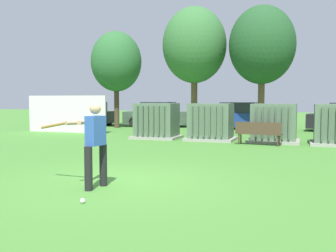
# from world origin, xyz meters

# --- Properties ---
(ground_plane) EXTENTS (96.00, 96.00, 0.00)m
(ground_plane) POSITION_xyz_m (0.00, 0.00, 0.00)
(ground_plane) COLOR #478433
(fence_panel) EXTENTS (4.80, 0.12, 2.00)m
(fence_panel) POSITION_xyz_m (-8.38, 10.50, 1.00)
(fence_panel) COLOR white
(fence_panel) RESTS_ON ground
(transformer_west) EXTENTS (2.10, 1.70, 1.62)m
(transformer_west) POSITION_xyz_m (-2.57, 9.08, 0.79)
(transformer_west) COLOR #9E9B93
(transformer_west) RESTS_ON ground
(transformer_mid_west) EXTENTS (2.10, 1.70, 1.62)m
(transformer_mid_west) POSITION_xyz_m (-0.02, 9.07, 0.79)
(transformer_mid_west) COLOR #9E9B93
(transformer_mid_west) RESTS_ON ground
(transformer_mid_east) EXTENTS (2.10, 1.70, 1.62)m
(transformer_mid_east) POSITION_xyz_m (2.65, 9.14, 0.79)
(transformer_mid_east) COLOR #9E9B93
(transformer_mid_east) RESTS_ON ground
(park_bench) EXTENTS (1.84, 0.64, 0.92)m
(park_bench) POSITION_xyz_m (2.16, 7.92, 0.54)
(park_bench) COLOR #4C3828
(park_bench) RESTS_ON ground
(batter) EXTENTS (1.62, 0.73, 1.74)m
(batter) POSITION_xyz_m (-0.21, -0.67, 0.98)
(batter) COLOR black
(batter) RESTS_ON ground
(sports_ball) EXTENTS (0.09, 0.09, 0.09)m
(sports_ball) POSITION_xyz_m (0.21, -1.78, 0.04)
(sports_ball) COLOR white
(sports_ball) RESTS_ON ground
(tree_left) EXTENTS (3.16, 3.16, 6.04)m
(tree_left) POSITION_xyz_m (-7.34, 14.46, 4.14)
(tree_left) COLOR #4C3828
(tree_left) RESTS_ON ground
(tree_center_left) EXTENTS (3.83, 3.83, 7.32)m
(tree_center_left) POSITION_xyz_m (-2.45, 15.13, 5.02)
(tree_center_left) COLOR brown
(tree_center_left) RESTS_ON ground
(tree_center_right) EXTENTS (3.66, 3.66, 6.99)m
(tree_center_right) POSITION_xyz_m (1.55, 14.72, 4.80)
(tree_center_right) COLOR brown
(tree_center_right) RESTS_ON ground
(parked_car_leftmost) EXTENTS (4.23, 1.97, 1.62)m
(parked_car_leftmost) POSITION_xyz_m (-10.52, 16.22, 0.75)
(parked_car_leftmost) COLOR black
(parked_car_leftmost) RESTS_ON ground
(parked_car_left_of_center) EXTENTS (4.39, 2.35, 1.62)m
(parked_car_left_of_center) POSITION_xyz_m (-5.34, 16.39, 0.75)
(parked_car_left_of_center) COLOR #B2B2B7
(parked_car_left_of_center) RESTS_ON ground
(parked_car_right_of_center) EXTENTS (4.34, 2.21, 1.62)m
(parked_car_right_of_center) POSITION_xyz_m (0.07, 16.02, 0.75)
(parked_car_right_of_center) COLOR navy
(parked_car_right_of_center) RESTS_ON ground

